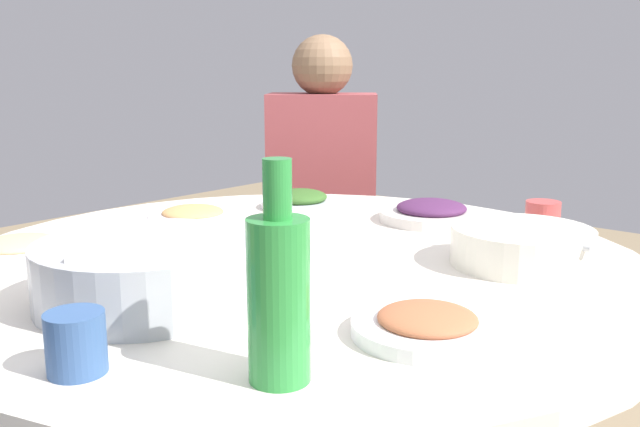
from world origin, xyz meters
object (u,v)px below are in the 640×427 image
Objects in this scene: dish_tofu_braise at (427,325)px; dish_eggplant at (431,213)px; dish_shrimp at (193,216)px; diner_left at (322,176)px; soup_bowl at (522,247)px; dish_noodles at (20,247)px; tea_cup_near at (543,217)px; dish_greens at (300,200)px; green_bottle at (279,294)px; tea_cup_far at (76,343)px; rice_bowl at (142,270)px; stool_for_diner_left at (322,337)px; round_dining_table at (295,304)px.

dish_tofu_braise is 0.84× the size of dish_eggplant.
diner_left reaches higher than dish_shrimp.
soup_bowl is 1.31× the size of dish_noodles.
soup_bowl is 3.70× the size of tea_cup_near.
dish_tofu_braise is 0.86m from dish_greens.
dish_noodles is 1.05m from tea_cup_near.
green_bottle reaches higher than soup_bowl.
dish_noodles is 0.27× the size of diner_left.
dish_eggplant is at bearing 96.92° from tea_cup_far.
soup_bowl is 1.34× the size of dish_shrimp.
rice_bowl is 0.40m from dish_noodles.
soup_bowl reaches higher than dish_eggplant.
diner_left reaches higher than dish_tofu_braise.
dish_shrimp is 0.93m from stool_for_diner_left.
dish_greens is at bearing 81.77° from dish_noodles.
soup_bowl is 1.07× the size of green_bottle.
diner_left is at bearing 123.99° from dish_greens.
tea_cup_far is at bearing -60.48° from stool_for_diner_left.
dish_eggplant is (0.03, 0.43, 0.11)m from round_dining_table.
dish_greens is (0.06, 0.29, 0.00)m from dish_shrimp.
rice_bowl reaches higher than dish_shrimp.
dish_noodles is at bearing -95.76° from dish_shrimp.
soup_bowl is at bearing 13.75° from dish_shrimp.
round_dining_table is 4.09× the size of rice_bowl.
dish_noodles is at bearing 179.35° from rice_bowl.
dish_greens is 0.97m from tea_cup_far.
dish_noodles is at bearing 175.40° from green_bottle.
diner_left is (-0.22, 0.70, -0.02)m from dish_shrimp.
round_dining_table is at bearing 105.31° from tea_cup_far.
green_bottle is (-0.01, -0.61, 0.07)m from soup_bowl.
tea_cup_far is (-0.19, -0.14, -0.06)m from green_bottle.
dish_tofu_braise is 0.78m from dish_shrimp.
dish_greens reaches higher than dish_tofu_braise.
round_dining_table is 6.74× the size of dish_greens.
diner_left is (-0.58, 0.76, 0.09)m from round_dining_table.
stool_for_diner_left is (-0.91, 1.14, -0.65)m from green_bottle.
tea_cup_near is 0.89m from diner_left.
dish_greens is at bearing -56.01° from stool_for_diner_left.
dish_shrimp is at bearing 133.05° from rice_bowl.
tea_cup_far reaches higher than dish_noodles.
stool_for_diner_left is (-0.22, 0.70, -0.56)m from dish_shrimp.
tea_cup_near is at bearing 94.33° from green_bottle.
diner_left reaches higher than dish_greens.
soup_bowl is at bearing 97.34° from dish_tofu_braise.
tea_cup_far is at bearing -48.78° from dish_shrimp.
diner_left reaches higher than stool_for_diner_left.
diner_left is at bearing 119.52° from tea_cup_far.
dish_noodles is at bearing -129.50° from tea_cup_near.
round_dining_table is at bearing 38.94° from dish_noodles.
green_bottle is (0.63, -0.73, 0.08)m from dish_greens.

